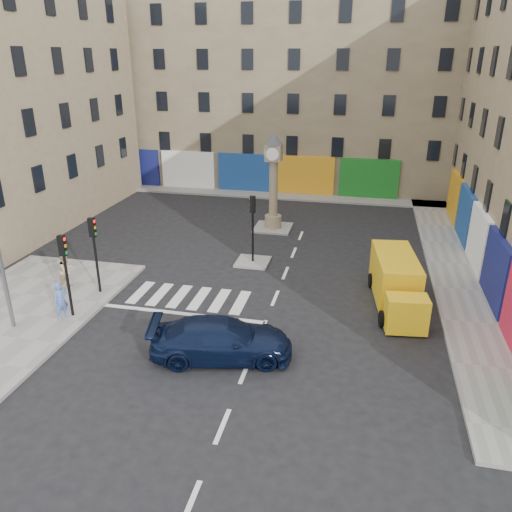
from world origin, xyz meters
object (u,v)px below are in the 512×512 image
(traffic_light_left_far, at_px, (94,243))
(yellow_van, at_px, (396,282))
(traffic_light_left_near, at_px, (65,263))
(pedestrian_blue, at_px, (61,301))
(navy_sedan, at_px, (221,339))
(traffic_light_island, at_px, (253,218))
(clock_pillar, at_px, (274,176))
(pedestrian_tan, at_px, (67,271))

(traffic_light_left_far, distance_m, yellow_van, 14.05)
(traffic_light_left_near, distance_m, pedestrian_blue, 1.69)
(navy_sedan, height_order, yellow_van, yellow_van)
(traffic_light_left_near, distance_m, traffic_light_left_far, 2.40)
(traffic_light_left_near, xyz_separation_m, pedestrian_blue, (-0.25, -0.33, -1.64))
(traffic_light_island, bearing_deg, traffic_light_left_far, -139.40)
(yellow_van, bearing_deg, clock_pillar, 122.03)
(traffic_light_island, bearing_deg, clock_pillar, 90.00)
(yellow_van, height_order, pedestrian_tan, yellow_van)
(traffic_light_island, bearing_deg, yellow_van, -23.50)
(traffic_light_left_near, relative_size, navy_sedan, 0.69)
(traffic_light_left_near, xyz_separation_m, clock_pillar, (6.30, 13.80, 0.93))
(clock_pillar, bearing_deg, pedestrian_blue, -114.88)
(traffic_light_left_near, relative_size, pedestrian_blue, 2.22)
(traffic_light_island, xyz_separation_m, yellow_van, (7.50, -3.26, -1.54))
(traffic_light_island, xyz_separation_m, pedestrian_blue, (-6.55, -8.13, -1.61))
(pedestrian_blue, height_order, pedestrian_tan, pedestrian_tan)
(yellow_van, bearing_deg, navy_sedan, -144.40)
(traffic_light_left_near, bearing_deg, traffic_light_island, 51.07)
(clock_pillar, bearing_deg, yellow_van, -50.98)
(traffic_light_left_far, relative_size, yellow_van, 0.62)
(navy_sedan, distance_m, pedestrian_blue, 7.56)
(navy_sedan, height_order, pedestrian_blue, pedestrian_blue)
(pedestrian_blue, bearing_deg, navy_sedan, -73.24)
(traffic_light_left_far, distance_m, navy_sedan, 8.41)
(traffic_light_island, relative_size, pedestrian_blue, 2.22)
(pedestrian_blue, distance_m, pedestrian_tan, 3.21)
(traffic_light_island, xyz_separation_m, navy_sedan, (0.92, -9.31, -1.82))
(traffic_light_left_near, height_order, pedestrian_blue, traffic_light_left_near)
(traffic_light_left_near, bearing_deg, pedestrian_blue, -127.16)
(traffic_light_left_near, xyz_separation_m, pedestrian_tan, (-1.75, 2.51, -1.59))
(navy_sedan, bearing_deg, yellow_van, -60.26)
(yellow_van, distance_m, pedestrian_blue, 14.87)
(traffic_light_left_far, xyz_separation_m, pedestrian_blue, (-0.25, -2.73, -1.64))
(pedestrian_tan, bearing_deg, traffic_light_island, -49.21)
(traffic_light_left_far, xyz_separation_m, traffic_light_island, (6.30, 5.40, -0.03))
(traffic_light_left_far, xyz_separation_m, navy_sedan, (7.22, -3.91, -1.85))
(yellow_van, distance_m, pedestrian_tan, 15.68)
(clock_pillar, bearing_deg, traffic_light_island, -90.00)
(pedestrian_blue, bearing_deg, clock_pillar, 0.93)
(traffic_light_island, xyz_separation_m, clock_pillar, (0.00, 6.00, 0.96))
(traffic_light_left_near, xyz_separation_m, traffic_light_island, (6.30, 7.80, -0.03))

